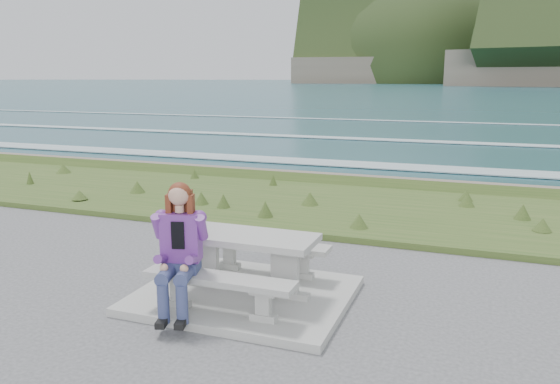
% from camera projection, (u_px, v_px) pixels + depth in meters
% --- Properties ---
extents(concrete_slab, '(2.60, 2.10, 0.10)m').
position_uv_depth(concrete_slab, '(245.00, 295.00, 6.88)').
color(concrete_slab, '#A6A6A0').
rests_on(concrete_slab, ground).
extents(picnic_table, '(1.80, 0.75, 0.75)m').
position_uv_depth(picnic_table, '(244.00, 247.00, 6.75)').
color(picnic_table, '#A6A6A0').
rests_on(picnic_table, concrete_slab).
extents(bench_landward, '(1.80, 0.35, 0.45)m').
position_uv_depth(bench_landward, '(219.00, 284.00, 6.16)').
color(bench_landward, '#A6A6A0').
rests_on(bench_landward, concrete_slab).
extents(bench_seaward, '(1.80, 0.35, 0.45)m').
position_uv_depth(bench_seaward, '(265.00, 249.00, 7.44)').
color(bench_seaward, '#A6A6A0').
rests_on(bench_seaward, concrete_slab).
extents(grass_verge, '(160.00, 4.50, 0.22)m').
position_uv_depth(grass_verge, '(341.00, 210.00, 11.48)').
color(grass_verge, '#33501E').
rests_on(grass_verge, ground).
extents(shore_drop, '(160.00, 0.80, 2.20)m').
position_uv_depth(shore_drop, '(369.00, 185.00, 14.14)').
color(shore_drop, '#655A4B').
rests_on(shore_drop, ground).
extents(ocean, '(1600.00, 1600.00, 0.09)m').
position_uv_depth(ocean, '(429.00, 159.00, 30.26)').
color(ocean, '#1F4D59').
rests_on(ocean, ground).
extents(seated_woman, '(0.60, 0.84, 1.49)m').
position_uv_depth(seated_woman, '(178.00, 267.00, 6.14)').
color(seated_woman, navy).
rests_on(seated_woman, concrete_slab).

